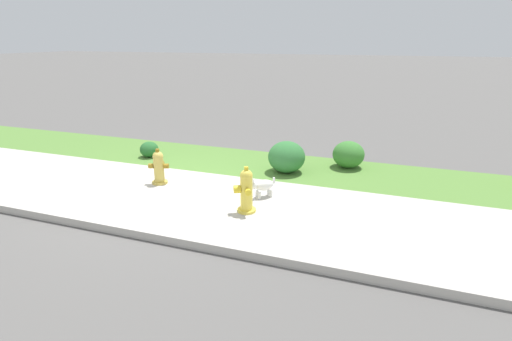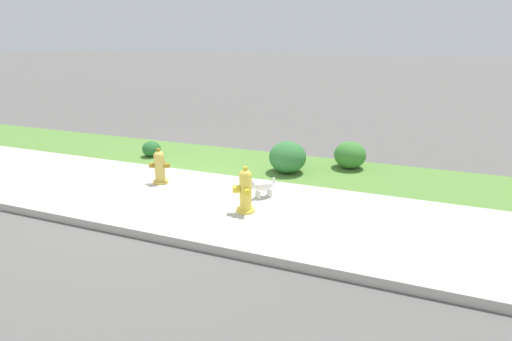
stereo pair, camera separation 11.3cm
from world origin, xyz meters
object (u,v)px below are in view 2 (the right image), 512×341
object	(u,v)px
small_white_dog	(261,186)
shrub_bush_mid_verge	(151,149)
fire_hydrant_across_street	(245,191)
shrub_bush_far_verge	(288,157)
shrub_bush_near_lamp	(350,155)
fire_hydrant_by_grass_verge	(160,167)

from	to	relation	value
small_white_dog	shrub_bush_mid_verge	bearing A→B (deg)	-68.82
fire_hydrant_across_street	shrub_bush_far_verge	bearing A→B (deg)	-31.60
shrub_bush_mid_verge	small_white_dog	bearing A→B (deg)	-24.25
shrub_bush_far_verge	fire_hydrant_across_street	bearing A→B (deg)	-91.42
small_white_dog	shrub_bush_near_lamp	bearing A→B (deg)	-161.88
fire_hydrant_across_street	fire_hydrant_by_grass_verge	size ratio (longest dim) A/B	1.10
shrub_bush_mid_verge	shrub_bush_near_lamp	size ratio (longest dim) A/B	0.63
fire_hydrant_by_grass_verge	shrub_bush_near_lamp	xyz separation A→B (m)	(3.09, 2.15, -0.04)
shrub_bush_far_verge	shrub_bush_near_lamp	distance (m)	1.32
shrub_bush_mid_verge	fire_hydrant_by_grass_verge	bearing A→B (deg)	-50.12
shrub_bush_near_lamp	shrub_bush_far_verge	bearing A→B (deg)	-146.76
shrub_bush_far_verge	shrub_bush_mid_verge	size ratio (longest dim) A/B	1.79
fire_hydrant_across_street	small_white_dog	distance (m)	0.63
fire_hydrant_across_street	small_white_dog	bearing A→B (deg)	-33.53
fire_hydrant_across_street	shrub_bush_far_verge	world-z (taller)	fire_hydrant_across_street
fire_hydrant_by_grass_verge	shrub_bush_near_lamp	bearing A→B (deg)	15.90
fire_hydrant_by_grass_verge	small_white_dog	bearing A→B (deg)	-19.33
fire_hydrant_by_grass_verge	shrub_bush_far_verge	size ratio (longest dim) A/B	0.90
small_white_dog	shrub_bush_far_verge	distance (m)	1.45
fire_hydrant_across_street	shrub_bush_mid_verge	world-z (taller)	fire_hydrant_across_street
fire_hydrant_across_street	shrub_bush_near_lamp	distance (m)	3.01
shrub_bush_far_verge	shrub_bush_mid_verge	bearing A→B (deg)	-179.51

